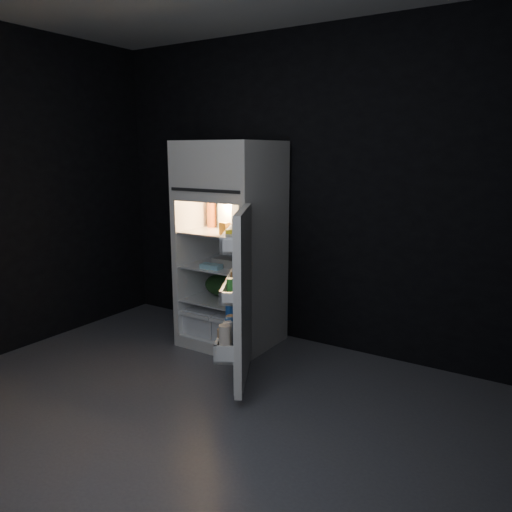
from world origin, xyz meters
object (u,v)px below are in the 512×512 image
Objects in this scene: fridge_door at (239,298)px; yogurt_tray at (243,299)px; refrigerator at (232,238)px; milk_jug at (231,215)px; egg_carton at (231,263)px.

yogurt_tray is at bearing 121.67° from fridge_door.
refrigerator is 1.46× the size of fridge_door.
milk_jug is at bearing 139.00° from yogurt_tray.
milk_jug is at bearing 123.06° from egg_carton.
refrigerator is 0.54m from yogurt_tray.
milk_jug reaches higher than egg_carton.
fridge_door is 0.76m from egg_carton.
egg_carton is (-0.48, 0.58, 0.08)m from fridge_door.
fridge_door reaches higher than milk_jug.
fridge_door is 0.77m from yogurt_tray.
milk_jug is 0.44m from egg_carton.
milk_jug is at bearing 128.24° from fridge_door.
fridge_door is 5.08× the size of milk_jug.
yogurt_tray is (-0.39, 0.63, -0.23)m from fridge_door.
refrigerator is at bearing 119.88° from egg_carton.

